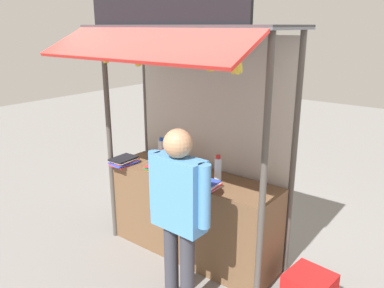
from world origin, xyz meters
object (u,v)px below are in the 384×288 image
object	(u,v)px
water_bottle_front_left	(184,158)
banana_bunch_rightmost	(211,64)
magazine_stack_right	(124,161)
magazine_stack_far_left	(158,167)
plastic_crate	(309,288)
banana_bunch_inner_left	(106,57)
vendor_person	(179,205)
banana_bunch_leftmost	(138,60)
magazine_stack_rear_center	(208,186)
banana_bunch_inner_right	(236,64)
water_bottle_front_right	(218,168)
water_bottle_far_right	(162,150)

from	to	relation	value
water_bottle_front_left	banana_bunch_rightmost	world-z (taller)	banana_bunch_rightmost
magazine_stack_right	water_bottle_front_left	bearing A→B (deg)	22.35
magazine_stack_far_left	plastic_crate	distance (m)	1.98
banana_bunch_inner_left	vendor_person	distance (m)	1.78
banana_bunch_leftmost	banana_bunch_inner_left	world-z (taller)	same
banana_bunch_rightmost	magazine_stack_rear_center	bearing A→B (deg)	126.54
banana_bunch_inner_right	banana_bunch_leftmost	bearing A→B (deg)	179.93
magazine_stack_far_left	banana_bunch_leftmost	world-z (taller)	banana_bunch_leftmost
magazine_stack_right	plastic_crate	size ratio (longest dim) A/B	0.82
water_bottle_front_right	plastic_crate	xyz separation A→B (m)	(1.08, -0.02, -0.95)
water_bottle_far_right	water_bottle_front_right	world-z (taller)	water_bottle_far_right
banana_bunch_inner_right	plastic_crate	xyz separation A→B (m)	(0.63, 0.42, -2.08)
banana_bunch_rightmost	vendor_person	distance (m)	1.24
magazine_stack_rear_center	banana_bunch_inner_left	size ratio (longest dim) A/B	1.01
water_bottle_front_right	magazine_stack_rear_center	world-z (taller)	water_bottle_front_right
magazine_stack_far_left	plastic_crate	xyz separation A→B (m)	(1.78, 0.14, -0.85)
water_bottle_front_left	banana_bunch_inner_left	bearing A→B (deg)	-147.13
banana_bunch_leftmost	banana_bunch_inner_right	bearing A→B (deg)	-0.07
water_bottle_front_left	water_bottle_front_right	xyz separation A→B (m)	(0.46, -0.01, -0.01)
magazine_stack_right	magazine_stack_far_left	world-z (taller)	magazine_stack_right
banana_bunch_leftmost	plastic_crate	world-z (taller)	banana_bunch_leftmost
banana_bunch_rightmost	banana_bunch_leftmost	xyz separation A→B (m)	(-0.86, 0.00, -0.01)
magazine_stack_right	banana_bunch_inner_right	bearing A→B (deg)	-5.94
water_bottle_front_left	magazine_stack_rear_center	distance (m)	0.58
magazine_stack_rear_center	plastic_crate	size ratio (longest dim) A/B	0.64
water_bottle_front_right	banana_bunch_inner_right	bearing A→B (deg)	-44.37
vendor_person	water_bottle_far_right	bearing A→B (deg)	-40.12
water_bottle_far_right	banana_bunch_rightmost	world-z (taller)	banana_bunch_rightmost
banana_bunch_inner_right	water_bottle_far_right	bearing A→B (deg)	158.39
magazine_stack_far_left	banana_bunch_inner_left	xyz separation A→B (m)	(-0.44, -0.28, 1.21)
water_bottle_far_right	banana_bunch_leftmost	distance (m)	1.23
water_bottle_front_right	banana_bunch_rightmost	bearing A→B (deg)	-65.99
water_bottle_front_left	water_bottle_far_right	xyz separation A→B (m)	(-0.41, 0.07, -0.00)
magazine_stack_rear_center	banana_bunch_leftmost	size ratio (longest dim) A/B	0.99
banana_bunch_leftmost	banana_bunch_inner_right	xyz separation A→B (m)	(1.11, -0.00, 0.02)
banana_bunch_inner_left	plastic_crate	world-z (taller)	banana_bunch_inner_left
water_bottle_front_left	magazine_stack_far_left	size ratio (longest dim) A/B	1.02
magazine_stack_rear_center	banana_bunch_leftmost	bearing A→B (deg)	-165.69
water_bottle_front_left	vendor_person	size ratio (longest dim) A/B	0.17
banana_bunch_rightmost	magazine_stack_right	bearing A→B (deg)	172.88
banana_bunch_leftmost	banana_bunch_inner_right	size ratio (longest dim) A/B	1.02
magazine_stack_far_left	banana_bunch_inner_right	xyz separation A→B (m)	(1.15, -0.28, 1.22)
magazine_stack_rear_center	banana_bunch_inner_right	xyz separation A→B (m)	(0.39, -0.19, 1.22)
water_bottle_front_left	magazine_stack_right	world-z (taller)	water_bottle_front_left
water_bottle_front_right	banana_bunch_leftmost	size ratio (longest dim) A/B	1.04
vendor_person	plastic_crate	distance (m)	1.52
magazine_stack_rear_center	vendor_person	bearing A→B (deg)	-80.92
water_bottle_far_right	magazine_stack_right	distance (m)	0.46
water_bottle_front_right	water_bottle_front_left	bearing A→B (deg)	179.15
magazine_stack_far_left	vendor_person	world-z (taller)	vendor_person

